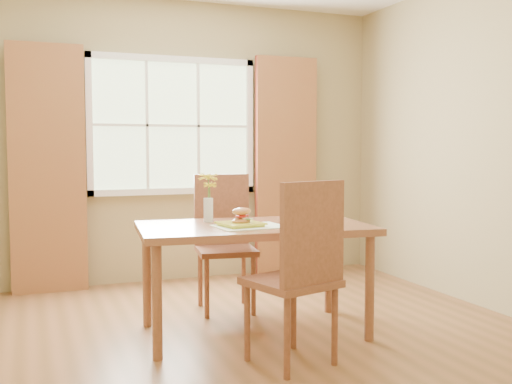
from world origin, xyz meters
The scene contains 12 objects.
room centered at (0.00, 0.00, 1.35)m, with size 4.24×3.84×2.74m.
window centered at (0.00, 1.87, 1.50)m, with size 1.62×0.06×1.32m.
curtain_left centered at (-1.15, 1.78, 1.10)m, with size 0.65×0.08×2.20m, color maroon.
curtain_right centered at (1.15, 1.78, 1.10)m, with size 0.65×0.08×2.20m, color maroon.
dining_table centered at (0.13, 0.01, 0.68)m, with size 1.64×1.03×0.76m.
chair_near centered at (0.16, -0.70, 0.60)m, with size 0.57×0.57×1.10m.
chair_far centered at (0.14, 0.72, 0.59)m, with size 0.50×0.50×1.08m.
placemat centered at (0.06, -0.09, 0.76)m, with size 0.45×0.33×0.01m, color #E7EEC9.
plate centered at (0.01, -0.06, 0.77)m, with size 0.26×0.26×0.01m, color #D2DE37.
croissant_sandwich centered at (0.02, -0.06, 0.83)m, with size 0.17×0.14×0.11m.
water_glass centered at (0.32, -0.14, 0.83)m, with size 0.09×0.09×0.14m.
flower_vase centered at (-0.12, 0.27, 0.97)m, with size 0.14×0.14×0.35m.
Camera 1 is at (-1.32, -3.81, 1.29)m, focal length 42.00 mm.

